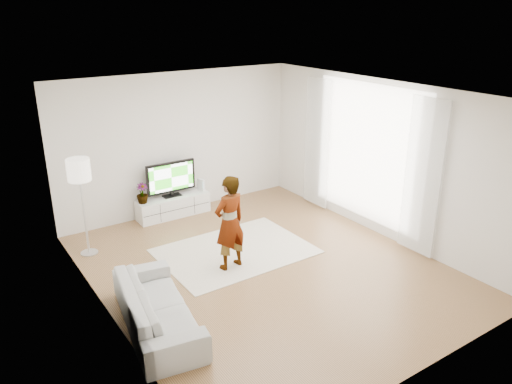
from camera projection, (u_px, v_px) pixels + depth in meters
floor at (265, 267)px, 8.04m from camera, size 6.00×6.00×0.00m
ceiling at (266, 93)px, 7.06m from camera, size 6.00×6.00×0.00m
wall_left at (102, 224)px, 6.24m from camera, size 0.02×6.00×2.80m
wall_right at (381, 159)px, 8.86m from camera, size 0.02×6.00×2.80m
wall_back at (179, 143)px, 9.88m from camera, size 5.00×0.02×2.80m
wall_front at (430, 266)px, 5.22m from camera, size 5.00×0.02×2.80m
window at (368, 153)px, 9.06m from camera, size 0.01×2.60×2.50m
curtain_near at (423, 178)px, 8.04m from camera, size 0.04×0.70×2.60m
curtain_far at (317, 143)px, 10.06m from camera, size 0.04×0.70×2.60m
media_console at (173, 206)px, 9.95m from camera, size 1.46×0.42×0.41m
television at (171, 178)px, 9.77m from camera, size 1.01×0.20×0.70m
game_console at (201, 185)px, 10.17m from camera, size 0.10×0.19×0.24m
potted_plant at (142, 193)px, 9.49m from camera, size 0.23×0.23×0.39m
rug at (235, 251)px, 8.56m from camera, size 2.51×1.82×0.01m
player at (230, 223)px, 7.77m from camera, size 0.61×0.45×1.54m
sofa at (157, 307)px, 6.46m from camera, size 1.12×2.13×0.59m
floor_lamp at (79, 174)px, 8.00m from camera, size 0.37×0.37×1.68m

